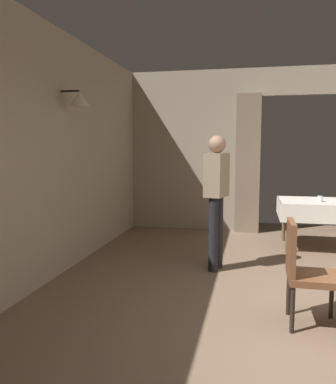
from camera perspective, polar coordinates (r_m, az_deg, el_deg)
The scene contains 5 objects.
wall_back at distance 7.57m, azimuth 18.50°, elevation 5.70°, with size 6.40×0.27×3.00m.
dining_table_far at distance 6.59m, azimuth 22.18°, elevation -1.95°, with size 1.50×1.03×0.75m.
chair_mid_left at distance 3.73m, azimuth 19.06°, elevation -10.34°, with size 0.44×0.44×0.93m.
glass_far_a at distance 6.40m, azimuth 21.08°, elevation -0.93°, with size 0.08×0.08×0.09m, color silver.
person_waiter_by_doorway at distance 5.04m, azimuth 7.00°, elevation 0.17°, with size 0.31×0.41×1.72m.
Camera 1 is at (-0.82, -3.34, 1.57)m, focal length 36.99 mm.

